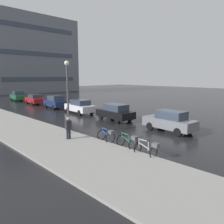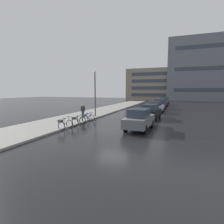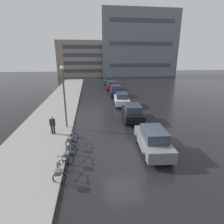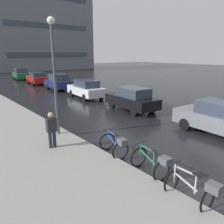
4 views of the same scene
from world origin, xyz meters
The scene contains 15 objects.
ground_plane centered at (0.00, 0.00, 0.00)m, with size 140.00×140.00×0.00m, color black.
sidewalk_kerb centered at (-6.00, 10.00, 0.07)m, with size 4.80×60.00×0.14m, color gray.
bicycle_nearest centered at (-3.64, -1.56, 0.48)m, with size 0.71×1.42×0.99m.
bicycle_second centered at (-3.37, 0.08, 0.49)m, with size 0.87×1.48×0.97m.
bicycle_third centered at (-3.38, 1.95, 0.49)m, with size 0.92×1.43×0.97m.
car_grey centered at (2.09, 0.51, 0.85)m, with size 1.98×4.29×1.70m.
car_black centered at (2.19, 6.66, 0.83)m, with size 2.16×4.27×1.64m.
car_white centered at (2.17, 12.51, 0.83)m, with size 2.19×4.44×1.63m.
car_navy centered at (2.29, 18.23, 0.87)m, with size 2.11×3.95×1.74m.
car_red centered at (2.33, 24.43, 0.80)m, with size 2.37×4.57×1.55m.
car_green centered at (2.38, 31.12, 0.85)m, with size 2.33×4.18×1.74m.
pedestrian centered at (-5.04, 4.02, 0.93)m, with size 0.41×0.26×1.65m.
streetlamp centered at (-4.12, 5.36, 3.35)m, with size 0.34×0.34×5.47m.
building_facade_main centered at (0.10, 50.71, 5.43)m, with size 23.36×8.68×10.86m.
building_facade_side centered at (14.20, 50.17, 9.92)m, with size 23.96×9.61×19.83m.
Camera 3 is at (-1.96, -9.56, 6.16)m, focal length 28.00 mm.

